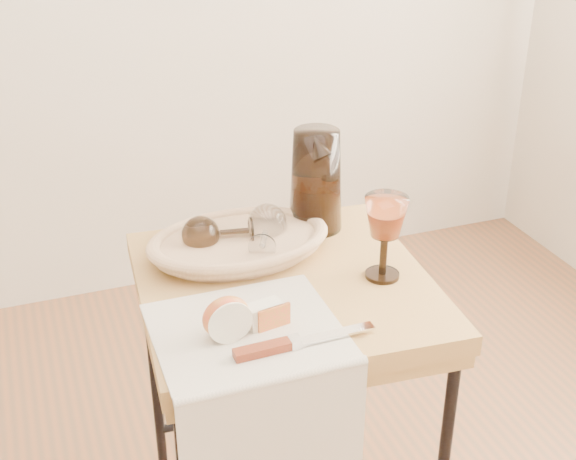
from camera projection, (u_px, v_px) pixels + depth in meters
name	position (u px, v px, depth m)	size (l,w,h in m)	color
side_table	(285.00, 421.00, 1.71)	(0.57, 0.57, 0.72)	olive
tea_towel	(247.00, 332.00, 1.38)	(0.33, 0.30, 0.01)	beige
bread_basket	(239.00, 245.00, 1.62)	(0.34, 0.23, 0.05)	#A0744B
goblet_lying_a	(222.00, 233.00, 1.62)	(0.13, 0.08, 0.08)	#463320
goblet_lying_b	(265.00, 233.00, 1.61)	(0.14, 0.08, 0.08)	white
pitcher	(316.00, 180.00, 1.70)	(0.16, 0.24, 0.27)	black
wine_goblet	(385.00, 238.00, 1.52)	(0.09, 0.09, 0.18)	white
apple_half	(226.00, 317.00, 1.35)	(0.09, 0.04, 0.08)	red
apple_wedge	(264.00, 314.00, 1.39)	(0.06, 0.03, 0.04)	silver
table_knife	(300.00, 340.00, 1.34)	(0.25, 0.03, 0.02)	silver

